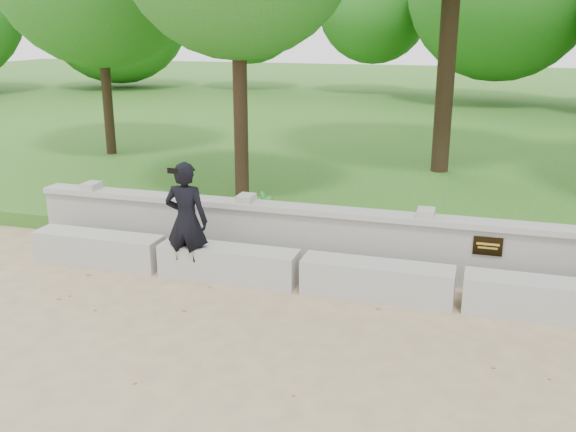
{
  "coord_description": "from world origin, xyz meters",
  "views": [
    {
      "loc": [
        0.12,
        -5.57,
        3.3
      ],
      "look_at": [
        -2.18,
        1.95,
        0.95
      ],
      "focal_mm": 40.0,
      "sensor_mm": 36.0,
      "label": 1
    }
  ],
  "objects": [
    {
      "name": "concrete_bench",
      "position": [
        0.0,
        1.9,
        0.22
      ],
      "size": [
        11.9,
        0.45,
        0.45
      ],
      "color": "#A7A49D",
      "rests_on": "ground"
    },
    {
      "name": "man_main",
      "position": [
        -3.54,
        1.8,
        0.8
      ],
      "size": [
        0.6,
        0.54,
        1.6
      ],
      "color": "black",
      "rests_on": "ground"
    },
    {
      "name": "parapet_wall",
      "position": [
        0.0,
        2.6,
        0.46
      ],
      "size": [
        12.5,
        0.35,
        0.9
      ],
      "color": "#9D9A94",
      "rests_on": "ground"
    },
    {
      "name": "lawn",
      "position": [
        0.0,
        14.0,
        0.12
      ],
      "size": [
        40.0,
        22.0,
        0.25
      ],
      "primitive_type": "cube",
      "color": "#285A1B",
      "rests_on": "ground"
    },
    {
      "name": "shrub_a",
      "position": [
        -2.96,
        3.3,
        0.56
      ],
      "size": [
        0.38,
        0.39,
        0.62
      ],
      "primitive_type": "imported",
      "rotation": [
        0.0,
        0.0,
        0.88
      ],
      "color": "#2E842C",
      "rests_on": "lawn"
    },
    {
      "name": "ground",
      "position": [
        0.0,
        0.0,
        0.0
      ],
      "size": [
        80.0,
        80.0,
        0.0
      ],
      "primitive_type": "plane",
      "color": "tan",
      "rests_on": "ground"
    }
  ]
}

